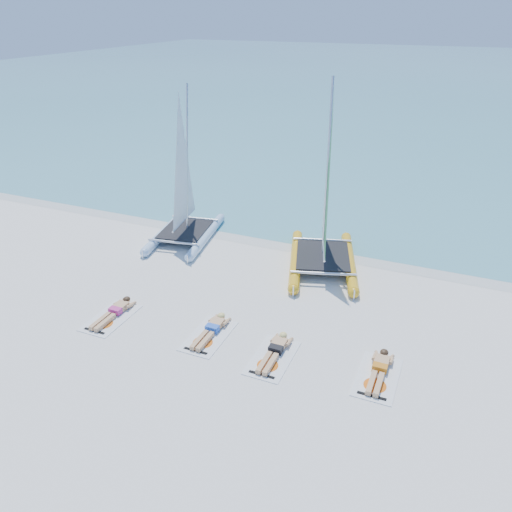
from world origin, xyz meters
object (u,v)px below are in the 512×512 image
Objects in this scene: catamaran_blue at (184,195)px; catamaran_yellow at (325,207)px; towel_c at (272,358)px; sunbather_b at (212,329)px; sunbather_c at (275,350)px; sunbather_a at (115,311)px; towel_d at (378,377)px; sunbather_d at (379,369)px; towel_a at (111,318)px; towel_b at (209,336)px.

catamaran_yellow is at bearing -7.39° from catamaran_blue.
sunbather_b is at bearing 168.88° from towel_c.
sunbather_b is (3.99, -5.45, -1.66)m from catamaran_blue.
sunbather_b reaches higher than towel_c.
sunbather_c is at bearing 90.00° from towel_c.
sunbather_a is 0.93× the size of towel_c.
towel_d is (8.70, -5.53, -1.77)m from catamaran_blue.
sunbather_d is at bearing 90.00° from towel_d.
sunbather_b is at bearing -122.72° from catamaran_yellow.
catamaran_yellow is 3.77× the size of sunbather_d.
towel_d is at bearing -78.58° from catamaran_yellow.
towel_a is at bearing -178.62° from towel_c.
catamaran_blue is 6.08m from sunbather_a.
sunbather_a reaches higher than towel_d.
sunbather_c reaches higher than towel_a.
towel_c is at bearing -169.37° from sunbather_d.
towel_a is 1.00× the size of towel_d.
sunbather_a is 3.13m from sunbather_b.
sunbather_b is 0.93× the size of towel_c.
towel_b is 1.07× the size of sunbather_c.
towel_c is (5.12, -0.07, -0.11)m from sunbather_a.
sunbather_d reaches higher than towel_c.
catamaran_blue reaches higher than sunbather_c.
towel_b is 4.72m from sunbather_d.
towel_b and towel_d have the same top height.
towel_a is (0.88, -5.97, -1.77)m from catamaran_blue.
sunbather_c is at bearing -173.34° from sunbather_d.
towel_d is at bearing -42.12° from catamaran_blue.
catamaran_blue is 5.60m from catamaran_yellow.
sunbather_a is 7.84m from sunbather_d.
sunbather_a is at bearing -145.12° from catamaran_yellow.
towel_c is at bearing -0.77° from sunbather_a.
sunbather_b is at bearing 174.23° from sunbather_c.
towel_d is (2.70, 0.32, 0.00)m from towel_c.
sunbather_a is at bearing 179.23° from towel_c.
sunbather_c is 2.72m from sunbather_d.
towel_a is 5.12m from towel_c.
sunbather_d is (0.00, 0.19, 0.11)m from towel_d.
sunbather_c is at bearing -0.32° from towel_b.
catamaran_yellow is at bearing 94.04° from sunbather_c.
catamaran_yellow is 7.87m from sunbather_a.
catamaran_yellow reaches higher than sunbather_a.
catamaran_blue is 6.96m from sunbather_b.
sunbather_c is at bearing -5.77° from sunbather_b.
catamaran_yellow reaches higher than sunbather_b.
sunbather_b is 0.93× the size of towel_d.
towel_a is 3.16m from sunbather_b.
sunbather_d is (8.70, -5.34, -1.66)m from catamaran_blue.
towel_a is at bearing -174.01° from towel_b.
sunbather_a and sunbather_b have the same top height.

